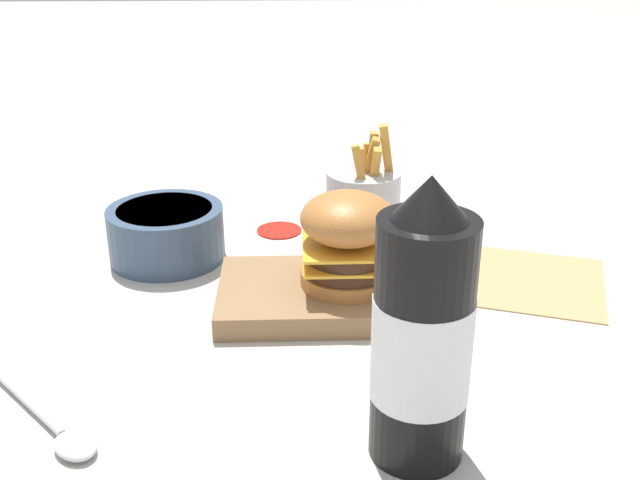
{
  "coord_description": "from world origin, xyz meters",
  "views": [
    {
      "loc": [
        -0.04,
        -0.7,
        0.38
      ],
      "look_at": [
        -0.01,
        -0.01,
        0.07
      ],
      "focal_mm": 42.0,
      "sensor_mm": 36.0,
      "label": 1
    }
  ],
  "objects_px": {
    "fries_basket": "(363,198)",
    "side_bowl": "(166,232)",
    "serving_board": "(320,295)",
    "ketchup_bottle": "(422,336)",
    "burger": "(348,239)",
    "spoon": "(54,426)"
  },
  "relations": [
    {
      "from": "fries_basket",
      "to": "side_bowl",
      "type": "distance_m",
      "value": 0.25
    },
    {
      "from": "serving_board",
      "to": "ketchup_bottle",
      "type": "bearing_deg",
      "value": -74.64
    },
    {
      "from": "ketchup_bottle",
      "to": "burger",
      "type": "bearing_deg",
      "value": 98.73
    },
    {
      "from": "fries_basket",
      "to": "ketchup_bottle",
      "type": "bearing_deg",
      "value": -89.88
    },
    {
      "from": "fries_basket",
      "to": "burger",
      "type": "bearing_deg",
      "value": -99.82
    },
    {
      "from": "ketchup_bottle",
      "to": "serving_board",
      "type": "bearing_deg",
      "value": 105.36
    },
    {
      "from": "serving_board",
      "to": "fries_basket",
      "type": "distance_m",
      "value": 0.22
    },
    {
      "from": "ketchup_bottle",
      "to": "side_bowl",
      "type": "height_order",
      "value": "ketchup_bottle"
    },
    {
      "from": "serving_board",
      "to": "burger",
      "type": "relative_size",
      "value": 2.13
    },
    {
      "from": "side_bowl",
      "to": "spoon",
      "type": "xyz_separation_m",
      "value": [
        -0.04,
        -0.33,
        -0.03
      ]
    },
    {
      "from": "fries_basket",
      "to": "spoon",
      "type": "relative_size",
      "value": 0.95
    },
    {
      "from": "burger",
      "to": "ketchup_bottle",
      "type": "relative_size",
      "value": 0.45
    },
    {
      "from": "side_bowl",
      "to": "spoon",
      "type": "distance_m",
      "value": 0.33
    },
    {
      "from": "spoon",
      "to": "fries_basket",
      "type": "bearing_deg",
      "value": 102.59
    },
    {
      "from": "fries_basket",
      "to": "side_bowl",
      "type": "height_order",
      "value": "fries_basket"
    },
    {
      "from": "serving_board",
      "to": "side_bowl",
      "type": "bearing_deg",
      "value": 145.0
    },
    {
      "from": "serving_board",
      "to": "spoon",
      "type": "distance_m",
      "value": 0.3
    },
    {
      "from": "ketchup_bottle",
      "to": "fries_basket",
      "type": "distance_m",
      "value": 0.44
    },
    {
      "from": "fries_basket",
      "to": "spoon",
      "type": "distance_m",
      "value": 0.5
    },
    {
      "from": "spoon",
      "to": "serving_board",
      "type": "bearing_deg",
      "value": 90.14
    },
    {
      "from": "serving_board",
      "to": "side_bowl",
      "type": "distance_m",
      "value": 0.22
    },
    {
      "from": "serving_board",
      "to": "spoon",
      "type": "xyz_separation_m",
      "value": [
        -0.22,
        -0.2,
        -0.01
      ]
    }
  ]
}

